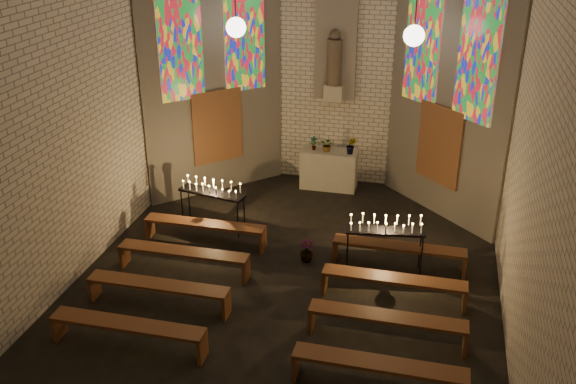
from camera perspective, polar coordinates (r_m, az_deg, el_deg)
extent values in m
plane|color=black|center=(11.81, -1.20, -10.33)|extent=(12.00, 12.00, 0.00)
cube|color=beige|center=(15.86, 4.33, 12.83)|extent=(8.00, 0.02, 7.00)
cube|color=beige|center=(5.32, -18.83, -15.43)|extent=(8.00, 0.02, 7.00)
cube|color=beige|center=(11.83, -20.61, 7.05)|extent=(0.02, 12.00, 7.00)
cube|color=beige|center=(9.99, 21.44, 3.76)|extent=(0.02, 12.00, 7.00)
cube|color=beige|center=(15.37, -6.88, 12.33)|extent=(2.72, 2.72, 7.00)
cube|color=beige|center=(14.44, 14.48, 10.91)|extent=(2.72, 2.72, 7.00)
cube|color=#4C3F8C|center=(14.81, -9.63, 13.66)|extent=(0.78, 0.78, 3.00)
cube|color=#4C3F8C|center=(15.47, -3.92, 14.43)|extent=(0.78, 0.78, 3.00)
cube|color=#4C3F8C|center=(14.79, 11.99, 13.47)|extent=(0.78, 0.78, 3.00)
cube|color=#4C3F8C|center=(13.68, 16.65, 12.06)|extent=(0.78, 0.78, 3.00)
cube|color=brown|center=(15.71, -6.28, 5.81)|extent=(0.95, 0.95, 1.80)
cube|color=brown|center=(14.85, 13.28, 4.12)|extent=(0.95, 0.95, 1.80)
cube|color=gray|center=(15.78, 4.28, 12.77)|extent=(1.00, 0.12, 2.60)
cube|color=beige|center=(15.92, 4.07, 8.80)|extent=(0.45, 0.30, 0.40)
cylinder|color=brown|center=(15.72, 4.15, 11.42)|extent=(0.36, 0.36, 1.10)
sphere|color=brown|center=(15.58, 4.23, 13.75)|extent=(0.26, 0.26, 0.26)
sphere|color=white|center=(14.35, -4.64, 14.38)|extent=(0.44, 0.44, 0.44)
sphere|color=white|center=(13.67, 11.14, 13.47)|extent=(0.44, 0.44, 0.44)
cube|color=beige|center=(16.25, 3.67, 2.04)|extent=(1.40, 0.60, 1.00)
imported|color=#4C723F|center=(16.03, 2.30, 4.35)|extent=(0.21, 0.16, 0.36)
imported|color=#4C723F|center=(15.95, 3.52, 4.22)|extent=(0.38, 0.35, 0.36)
imported|color=#4C723F|center=(15.82, 5.64, 4.13)|extent=(0.27, 0.23, 0.44)
imported|color=#4C723F|center=(13.08, 1.66, -5.24)|extent=(0.34, 0.34, 0.48)
cube|color=black|center=(14.13, -6.79, -0.08)|extent=(1.57, 0.66, 0.05)
cylinder|color=black|center=(14.58, -9.39, -1.39)|extent=(0.03, 0.03, 0.86)
cylinder|color=black|center=(13.88, -4.48, -2.52)|extent=(0.03, 0.03, 0.86)
cylinder|color=black|center=(14.79, -8.78, -0.94)|extent=(0.03, 0.03, 0.86)
cylinder|color=black|center=(14.10, -3.92, -2.03)|extent=(0.03, 0.03, 0.86)
cube|color=black|center=(12.61, 8.64, -3.44)|extent=(1.57, 0.59, 0.05)
cylinder|color=black|center=(12.67, 5.29, -5.43)|extent=(0.03, 0.03, 0.86)
cylinder|color=black|center=(12.78, 11.78, -5.62)|extent=(0.03, 0.03, 0.86)
cylinder|color=black|center=(12.92, 5.29, -4.78)|extent=(0.03, 0.03, 0.86)
cylinder|color=black|center=(13.03, 11.65, -4.98)|extent=(0.03, 0.03, 0.86)
cube|color=brown|center=(13.72, -7.42, -2.81)|extent=(2.63, 0.38, 0.06)
cube|color=brown|center=(14.30, -12.19, -3.05)|extent=(0.06, 0.37, 0.47)
cube|color=brown|center=(13.47, -2.24, -4.31)|extent=(0.06, 0.37, 0.47)
cube|color=brown|center=(12.95, 9.87, -4.79)|extent=(2.63, 0.38, 0.06)
cube|color=brown|center=(13.18, 4.24, -5.07)|extent=(0.06, 0.37, 0.47)
cube|color=brown|center=(13.09, 15.41, -6.25)|extent=(0.06, 0.37, 0.47)
cube|color=brown|center=(12.76, -9.30, -5.25)|extent=(2.63, 0.38, 0.06)
cube|color=brown|center=(13.38, -14.34, -5.39)|extent=(0.06, 0.37, 0.47)
cube|color=brown|center=(12.48, -3.73, -6.93)|extent=(0.06, 0.37, 0.47)
cube|color=brown|center=(11.92, 9.40, -7.59)|extent=(2.63, 0.38, 0.06)
cube|color=brown|center=(12.17, 3.27, -7.83)|extent=(0.06, 0.37, 0.47)
cube|color=brown|center=(12.07, 15.45, -9.15)|extent=(0.06, 0.37, 0.47)
cube|color=brown|center=(11.83, -11.50, -8.07)|extent=(2.63, 0.38, 0.06)
cube|color=brown|center=(12.50, -16.82, -8.05)|extent=(0.06, 0.37, 0.47)
cube|color=brown|center=(11.54, -5.50, -9.98)|extent=(0.06, 0.37, 0.47)
cube|color=brown|center=(10.93, 8.84, -10.91)|extent=(2.63, 0.38, 0.06)
cube|color=brown|center=(11.20, 2.12, -11.08)|extent=(0.06, 0.37, 0.47)
cube|color=brown|center=(11.09, 15.50, -12.57)|extent=(0.06, 0.37, 0.47)
cube|color=brown|center=(10.96, -14.09, -11.33)|extent=(2.63, 0.38, 0.06)
cube|color=brown|center=(11.68, -19.70, -11.07)|extent=(0.06, 0.37, 0.47)
cube|color=brown|center=(10.64, -7.61, -13.55)|extent=(0.06, 0.37, 0.47)
cube|color=brown|center=(9.98, 8.15, -14.87)|extent=(2.63, 0.38, 0.06)
cube|color=brown|center=(10.27, 0.71, -14.92)|extent=(0.06, 0.37, 0.47)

